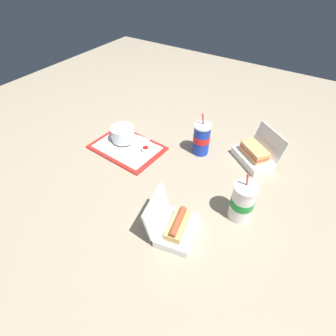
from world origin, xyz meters
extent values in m
plane|color=gray|center=(0.00, 0.00, 0.00)|extent=(3.20, 3.20, 0.00)
cube|color=red|center=(0.29, -0.05, 0.01)|extent=(0.39, 0.28, 0.01)
cube|color=white|center=(0.29, -0.05, 0.01)|extent=(0.34, 0.24, 0.00)
cylinder|color=black|center=(0.35, -0.09, 0.02)|extent=(0.13, 0.13, 0.01)
cylinder|color=#512D19|center=(0.35, -0.09, 0.05)|extent=(0.10, 0.10, 0.06)
cylinder|color=silver|center=(0.35, -0.09, 0.06)|extent=(0.13, 0.13, 0.08)
cylinder|color=white|center=(0.19, -0.07, 0.03)|extent=(0.04, 0.04, 0.02)
cylinder|color=#9E140F|center=(0.19, -0.07, 0.04)|extent=(0.03, 0.03, 0.01)
cube|color=white|center=(0.27, -0.12, 0.02)|extent=(0.11, 0.11, 0.00)
cube|color=white|center=(0.23, 0.04, 0.02)|extent=(0.11, 0.02, 0.00)
cube|color=white|center=(-0.22, 0.26, 0.02)|extent=(0.17, 0.20, 0.04)
cube|color=white|center=(-0.13, 0.28, 0.11)|extent=(0.07, 0.18, 0.13)
cube|color=tan|center=(-0.22, 0.26, 0.06)|extent=(0.09, 0.15, 0.03)
cylinder|color=#9E4728|center=(-0.22, 0.26, 0.08)|extent=(0.05, 0.14, 0.03)
cylinder|color=yellow|center=(-0.22, 0.26, 0.09)|extent=(0.03, 0.11, 0.01)
cube|color=white|center=(-0.31, -0.32, 0.02)|extent=(0.24, 0.22, 0.04)
cube|color=white|center=(-0.36, -0.38, 0.10)|extent=(0.19, 0.15, 0.12)
cube|color=tan|center=(-0.31, -0.32, 0.05)|extent=(0.16, 0.15, 0.02)
cube|color=#D64C38|center=(-0.31, -0.32, 0.07)|extent=(0.17, 0.15, 0.01)
cube|color=tan|center=(-0.31, -0.32, 0.08)|extent=(0.16, 0.15, 0.02)
cylinder|color=#1938B7|center=(-0.05, -0.24, 0.08)|extent=(0.08, 0.08, 0.16)
cylinder|color=red|center=(-0.05, -0.24, 0.09)|extent=(0.09, 0.09, 0.04)
cylinder|color=white|center=(-0.05, -0.24, 0.17)|extent=(0.09, 0.09, 0.01)
cylinder|color=red|center=(-0.04, -0.25, 0.20)|extent=(0.01, 0.02, 0.06)
cylinder|color=white|center=(-0.38, 0.05, 0.08)|extent=(0.09, 0.09, 0.16)
cylinder|color=#198C33|center=(-0.38, 0.05, 0.09)|extent=(0.09, 0.09, 0.04)
cylinder|color=white|center=(-0.38, 0.05, 0.17)|extent=(0.10, 0.10, 0.01)
cylinder|color=red|center=(-0.38, 0.04, 0.20)|extent=(0.01, 0.01, 0.06)
camera|label=1|loc=(-0.50, 0.77, 0.89)|focal=28.00mm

